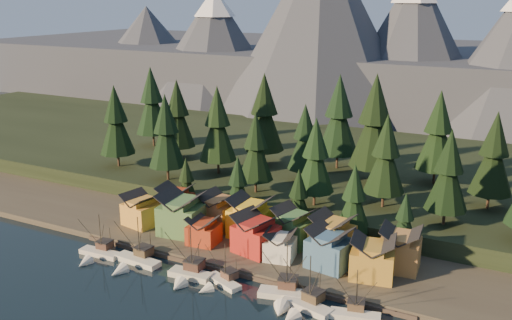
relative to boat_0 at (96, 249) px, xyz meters
The scene contains 45 objects.
ground 32.56m from the boat_0, 14.25° to the right, with size 500.00×500.00×0.00m, color black.
shore_strip 44.92m from the boat_0, 45.45° to the left, with size 400.00×50.00×1.50m, color #3B342B.
hillside 87.85m from the boat_0, 68.99° to the left, with size 420.00×100.00×6.00m, color black.
dock 32.66m from the boat_0, 15.10° to the left, with size 80.00×4.00×1.00m, color #4E4138.
mountain_ridge 208.79m from the boat_0, 82.44° to the left, with size 560.00×190.00×90.00m.
boat_0 is the anchor object (origin of this frame).
boat_1 10.20m from the boat_0, ahead, with size 11.80×12.71×12.09m.
boat_2 24.73m from the boat_0, ahead, with size 9.83×10.61×12.80m.
boat_3 32.09m from the boat_0, ahead, with size 9.49×9.86×10.10m.
boat_4 46.61m from the boat_0, ahead, with size 11.83×12.41×12.68m.
boat_5 51.54m from the boat_0, ahead, with size 10.92×11.44×12.25m.
boat_6 61.20m from the boat_0, ahead, with size 10.03×10.54×10.81m.
house_front_0 18.10m from the boat_0, 92.34° to the left, with size 9.58×9.22×8.26m.
house_front_1 21.96m from the boat_0, 56.81° to the left, with size 11.03×10.66×10.50m.
house_front_2 24.97m from the boat_0, 38.14° to the left, with size 7.42×7.47×6.70m.
house_front_3 36.95m from the boat_0, 27.18° to the left, with size 10.64×10.32×9.11m.
house_front_4 42.34m from the boat_0, 22.39° to the left, with size 7.50×7.91×6.54m.
house_front_5 53.20m from the boat_0, 19.00° to the left, with size 9.74×9.08×9.08m.
house_front_6 62.27m from the boat_0, 16.05° to the left, with size 10.18×9.80×8.80m.
house_back_0 25.99m from the boat_0, 80.16° to the left, with size 9.15×8.87×8.91m.
house_back_1 31.06m from the boat_0, 54.80° to the left, with size 9.01×9.09×9.09m.
house_back_2 36.71m from the boat_0, 41.25° to the left, with size 9.47×8.70×10.02m.
house_back_3 45.98m from the boat_0, 32.74° to the left, with size 10.34×9.62×8.95m.
house_back_4 54.10m from the boat_0, 25.90° to the left, with size 9.67×9.37×9.41m.
house_back_5 68.10m from the boat_0, 20.23° to the left, with size 8.99×9.08×9.27m.
tree_hill_0 56.52m from the boat_0, 124.73° to the left, with size 11.10×11.10×25.85m.
tree_hill_1 65.43m from the boat_0, 107.14° to the left, with size 11.32×11.32×26.37m.
tree_hill_2 44.64m from the boat_0, 102.00° to the left, with size 10.91×10.91×25.43m.
tree_hill_3 55.27m from the boat_0, 88.35° to the left, with size 11.52×11.52×26.83m.
tree_hill_4 70.57m from the boat_0, 81.93° to the left, with size 12.58×12.58×29.31m.
tree_hill_5 49.09m from the boat_0, 65.09° to the left, with size 9.66×9.66×22.51m.
tree_hill_6 65.40m from the boat_0, 64.24° to the left, with size 9.82×9.82×22.87m.
tree_hill_7 57.29m from the boat_0, 46.85° to the left, with size 9.92×9.92×23.11m.
tree_hill_8 81.36m from the boat_0, 54.59° to the left, with size 13.59×13.59×31.65m.
tree_hill_9 73.27m from the boat_0, 41.30° to the left, with size 10.38×10.38×24.19m.
tree_hill_10 96.55m from the boat_0, 49.50° to the left, with size 11.65×11.65×27.15m.
tree_hill_11 82.90m from the boat_0, 31.15° to the left, with size 9.96×9.96×23.21m.
tree_hill_12 98.42m from the boat_0, 36.81° to the left, with size 10.81×10.81×25.17m.
tree_hill_15 82.90m from the boat_0, 66.94° to the left, with size 12.64×12.64×29.43m.
tree_hill_16 81.32m from the boat_0, 117.54° to the left, with size 12.18×12.18×28.38m.
tree_shore_0 33.07m from the boat_0, 83.76° to the left, with size 6.34×6.34×14.76m.
tree_shore_1 38.54m from the boat_0, 58.64° to the left, with size 7.46×7.46×17.39m.
tree_shore_2 49.27m from the boat_0, 41.24° to the left, with size 7.01×7.01×16.33m.
tree_shore_3 60.64m from the boat_0, 32.36° to the left, with size 8.35×8.35×19.45m.
tree_shore_4 70.60m from the boat_0, 27.11° to the left, with size 6.20×6.20×14.44m.
Camera 1 is at (56.35, -81.47, 57.99)m, focal length 40.00 mm.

